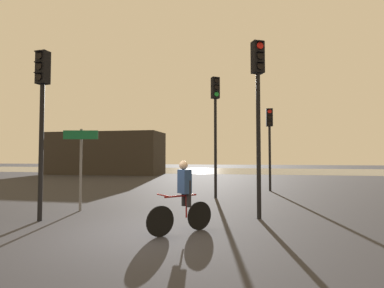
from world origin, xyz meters
The scene contains 9 objects.
ground_plane centered at (0.00, 0.00, 0.00)m, with size 120.00×120.00×0.00m, color #28282D.
water_strip centered at (0.00, 31.38, 0.00)m, with size 80.00×16.00×0.01m, color slate.
distant_building centered at (-11.44, 21.38, 2.06)m, with size 11.25×4.00×4.12m, color #2D2823.
traffic_light_center centered at (1.25, 6.31, 3.49)m, with size 0.40×0.42×5.08m.
traffic_light_far_right centered at (3.65, 9.33, 2.90)m, with size 0.33×0.35×4.15m.
traffic_light_near_right centered at (2.91, 2.30, 3.42)m, with size 0.40×0.42×4.96m.
traffic_light_near_left centered at (-2.85, 0.92, 3.18)m, with size 0.35×0.37×4.59m.
direction_sign_post centered at (-2.62, 2.48, 1.70)m, with size 1.08×0.26×2.60m.
cyclist centered at (1.18, 0.45, 0.82)m, with size 1.21×1.26×1.62m.
Camera 1 is at (2.67, -6.20, 1.71)m, focal length 28.00 mm.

